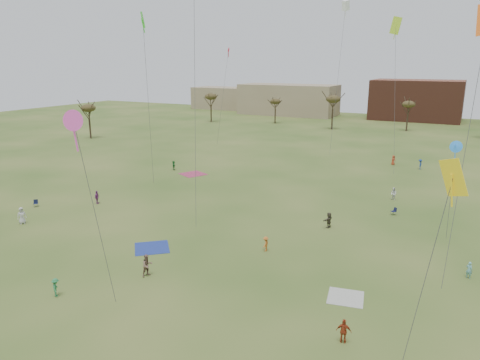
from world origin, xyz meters
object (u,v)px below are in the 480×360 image
at_px(camp_chair_left, 36,205).
at_px(flyer_near_center, 56,287).
at_px(spectator_fore_a, 344,331).
at_px(flyer_near_left, 22,216).
at_px(camp_chair_right, 393,213).

bearing_deg(camp_chair_left, flyer_near_center, -78.10).
bearing_deg(spectator_fore_a, flyer_near_left, -16.76).
bearing_deg(flyer_near_left, spectator_fore_a, -69.91).
height_order(flyer_near_center, spectator_fore_a, spectator_fore_a).
xyz_separation_m(flyer_near_left, flyer_near_center, (16.17, -9.36, -0.21)).
height_order(spectator_fore_a, camp_chair_left, spectator_fore_a).
distance_m(flyer_near_center, camp_chair_left, 24.41).
bearing_deg(flyer_near_center, spectator_fore_a, -123.00).
xyz_separation_m(flyer_near_left, camp_chair_left, (-3.76, 4.73, -0.67)).
height_order(spectator_fore_a, camp_chair_right, spectator_fore_a).
bearing_deg(flyer_near_left, flyer_near_center, -92.22).
bearing_deg(spectator_fore_a, camp_chair_left, -22.46).
xyz_separation_m(spectator_fore_a, camp_chair_right, (-1.17, 26.98, -0.56)).
bearing_deg(camp_chair_right, camp_chair_left, -111.67).
distance_m(camp_chair_left, camp_chair_right, 43.29).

